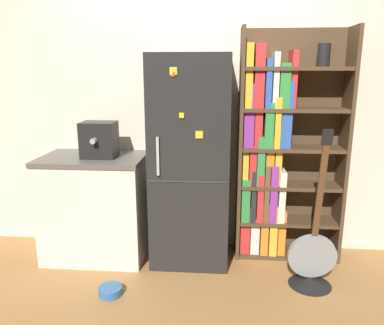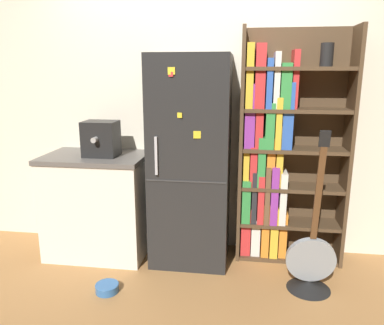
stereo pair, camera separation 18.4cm
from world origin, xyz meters
The scene contains 8 objects.
ground_plane centered at (0.00, 0.00, 0.00)m, with size 16.00×16.00×0.00m, color #A87542.
wall_back centered at (0.00, 0.47, 1.30)m, with size 8.00×0.05×2.60m.
refrigerator centered at (0.00, 0.17, 0.88)m, with size 0.65×0.58×1.75m.
bookshelf centered at (0.73, 0.32, 0.92)m, with size 0.90×0.31×1.97m.
kitchen_counter centered at (-0.84, 0.16, 0.46)m, with size 0.88×0.60×0.91m.
espresso_machine centered at (-0.76, 0.13, 1.06)m, with size 0.28×0.28×0.30m.
guitar centered at (0.96, -0.21, 0.17)m, with size 0.37×0.33×1.24m.
pet_bowl centered at (-0.55, -0.46, 0.03)m, with size 0.18×0.18×0.06m.
Camera 1 is at (0.25, -2.87, 1.62)m, focal length 35.00 mm.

